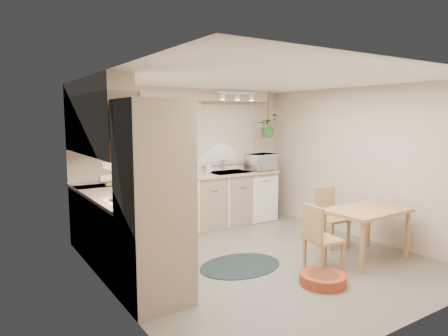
{
  "coord_description": "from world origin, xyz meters",
  "views": [
    {
      "loc": [
        -3.25,
        -4.1,
        1.92
      ],
      "look_at": [
        -0.22,
        0.55,
        1.21
      ],
      "focal_mm": 32.0,
      "sensor_mm": 36.0,
      "label": 1
    }
  ],
  "objects_px": {
    "braided_rug": "(240,265)",
    "pet_bed": "(323,279)",
    "microwave": "(262,160)",
    "chair_back": "(333,217)",
    "dining_table": "(366,234)",
    "chair_left": "(324,238)"
  },
  "relations": [
    {
      "from": "dining_table",
      "to": "braided_rug",
      "type": "distance_m",
      "value": 1.77
    },
    {
      "from": "dining_table",
      "to": "chair_left",
      "type": "bearing_deg",
      "value": -179.97
    },
    {
      "from": "dining_table",
      "to": "microwave",
      "type": "relative_size",
      "value": 2.01
    },
    {
      "from": "braided_rug",
      "to": "pet_bed",
      "type": "relative_size",
      "value": 2.11
    },
    {
      "from": "pet_bed",
      "to": "braided_rug",
      "type": "bearing_deg",
      "value": 115.24
    },
    {
      "from": "microwave",
      "to": "braided_rug",
      "type": "bearing_deg",
      "value": -141.45
    },
    {
      "from": "chair_left",
      "to": "pet_bed",
      "type": "relative_size",
      "value": 1.6
    },
    {
      "from": "chair_back",
      "to": "microwave",
      "type": "height_order",
      "value": "microwave"
    },
    {
      "from": "chair_back",
      "to": "pet_bed",
      "type": "relative_size",
      "value": 1.62
    },
    {
      "from": "chair_back",
      "to": "microwave",
      "type": "distance_m",
      "value": 1.94
    },
    {
      "from": "microwave",
      "to": "chair_back",
      "type": "bearing_deg",
      "value": -99.19
    },
    {
      "from": "chair_left",
      "to": "chair_back",
      "type": "relative_size",
      "value": 0.99
    },
    {
      "from": "pet_bed",
      "to": "microwave",
      "type": "distance_m",
      "value": 3.18
    },
    {
      "from": "dining_table",
      "to": "chair_left",
      "type": "xyz_separation_m",
      "value": [
        -0.81,
        -0.0,
        0.08
      ]
    },
    {
      "from": "chair_left",
      "to": "pet_bed",
      "type": "distance_m",
      "value": 0.56
    },
    {
      "from": "braided_rug",
      "to": "microwave",
      "type": "height_order",
      "value": "microwave"
    },
    {
      "from": "dining_table",
      "to": "pet_bed",
      "type": "height_order",
      "value": "dining_table"
    },
    {
      "from": "chair_left",
      "to": "chair_back",
      "type": "xyz_separation_m",
      "value": [
        0.86,
        0.63,
        0.01
      ]
    },
    {
      "from": "dining_table",
      "to": "pet_bed",
      "type": "relative_size",
      "value": 2.06
    },
    {
      "from": "braided_rug",
      "to": "pet_bed",
      "type": "height_order",
      "value": "pet_bed"
    },
    {
      "from": "pet_bed",
      "to": "microwave",
      "type": "bearing_deg",
      "value": 65.34
    },
    {
      "from": "braided_rug",
      "to": "pet_bed",
      "type": "distance_m",
      "value": 1.1
    }
  ]
}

